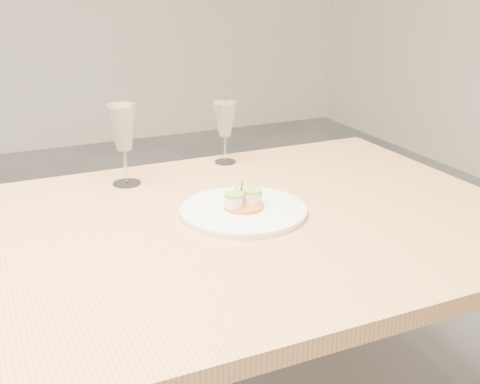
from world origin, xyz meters
name	(u,v)px	position (x,y,z in m)	size (l,w,h in m)	color
dining_table	(17,288)	(0.00, 0.00, 0.68)	(2.40, 1.00, 0.75)	tan
dinner_plate	(244,209)	(0.53, 0.02, 0.76)	(0.31, 0.31, 0.08)	white
wine_glass_2	(123,129)	(0.33, 0.36, 0.91)	(0.09, 0.09, 0.22)	white
wine_glass_3	(225,121)	(0.66, 0.42, 0.88)	(0.08, 0.08, 0.19)	white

